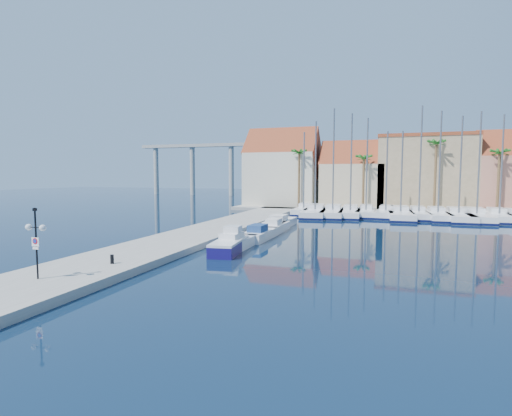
# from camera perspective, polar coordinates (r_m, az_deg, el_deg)

# --- Properties ---
(ground) EXTENTS (260.00, 260.00, 0.00)m
(ground) POSITION_cam_1_polar(r_m,az_deg,el_deg) (23.07, -2.18, -9.97)
(ground) COLOR black
(ground) RESTS_ON ground
(quay_west) EXTENTS (6.00, 77.00, 0.50)m
(quay_west) POSITION_cam_1_polar(r_m,az_deg,el_deg) (38.71, -7.54, -3.58)
(quay_west) COLOR gray
(quay_west) RESTS_ON ground
(shore_north) EXTENTS (54.00, 16.00, 0.50)m
(shore_north) POSITION_cam_1_polar(r_m,az_deg,el_deg) (69.10, 20.29, -0.14)
(shore_north) COLOR gray
(shore_north) RESTS_ON ground
(lamp_post) EXTENTS (1.26, 0.33, 3.70)m
(lamp_post) POSITION_cam_1_polar(r_m,az_deg,el_deg) (23.36, -28.95, -3.07)
(lamp_post) COLOR black
(lamp_post) RESTS_ON quay_west
(bollard) EXTENTS (0.22, 0.22, 0.55)m
(bollard) POSITION_cam_1_polar(r_m,az_deg,el_deg) (25.81, -19.87, -6.89)
(bollard) COLOR black
(bollard) RESTS_ON quay_west
(fishing_boat) EXTENTS (2.43, 5.56, 1.88)m
(fishing_boat) POSITION_cam_1_polar(r_m,az_deg,el_deg) (30.44, -3.76, -5.13)
(fishing_boat) COLOR #150F57
(fishing_boat) RESTS_ON ground
(motorboat_west_0) EXTENTS (1.92, 5.97, 1.40)m
(motorboat_west_0) POSITION_cam_1_polar(r_m,az_deg,el_deg) (31.54, -3.12, -5.00)
(motorboat_west_0) COLOR white
(motorboat_west_0) RESTS_ON ground
(motorboat_west_1) EXTENTS (1.96, 5.92, 1.40)m
(motorboat_west_1) POSITION_cam_1_polar(r_m,az_deg,el_deg) (36.27, 0.49, -3.69)
(motorboat_west_1) COLOR white
(motorboat_west_1) RESTS_ON ground
(motorboat_west_2) EXTENTS (1.85, 5.69, 1.40)m
(motorboat_west_2) POSITION_cam_1_polar(r_m,az_deg,el_deg) (41.07, 2.72, -2.70)
(motorboat_west_2) COLOR white
(motorboat_west_2) RESTS_ON ground
(motorboat_west_3) EXTENTS (2.26, 6.95, 1.40)m
(motorboat_west_3) POSITION_cam_1_polar(r_m,az_deg,el_deg) (44.99, 3.48, -2.04)
(motorboat_west_3) COLOR white
(motorboat_west_3) RESTS_ON ground
(sailboat_0) EXTENTS (2.27, 8.49, 11.95)m
(sailboat_0) POSITION_cam_1_polar(r_m,az_deg,el_deg) (59.26, 6.91, -0.31)
(sailboat_0) COLOR white
(sailboat_0) RESTS_ON ground
(sailboat_1) EXTENTS (4.04, 12.06, 13.13)m
(sailboat_1) POSITION_cam_1_polar(r_m,az_deg,el_deg) (57.05, 8.49, -0.56)
(sailboat_1) COLOR white
(sailboat_1) RESTS_ON ground
(sailboat_2) EXTENTS (3.70, 11.37, 14.81)m
(sailboat_2) POSITION_cam_1_polar(r_m,az_deg,el_deg) (56.92, 10.94, -0.58)
(sailboat_2) COLOR white
(sailboat_2) RESTS_ON ground
(sailboat_3) EXTENTS (3.14, 10.45, 14.06)m
(sailboat_3) POSITION_cam_1_polar(r_m,az_deg,el_deg) (56.85, 13.34, -0.63)
(sailboat_3) COLOR white
(sailboat_3) RESTS_ON ground
(sailboat_4) EXTENTS (2.44, 9.12, 13.54)m
(sailboat_4) POSITION_cam_1_polar(r_m,az_deg,el_deg) (57.92, 15.45, -0.56)
(sailboat_4) COLOR white
(sailboat_4) RESTS_ON ground
(sailboat_5) EXTENTS (3.03, 9.18, 11.63)m
(sailboat_5) POSITION_cam_1_polar(r_m,az_deg,el_deg) (57.63, 18.07, -0.68)
(sailboat_5) COLOR white
(sailboat_5) RESTS_ON ground
(sailboat_6) EXTENTS (3.68, 11.85, 11.50)m
(sailboat_6) POSITION_cam_1_polar(r_m,az_deg,el_deg) (56.69, 19.89, -0.85)
(sailboat_6) COLOR white
(sailboat_6) RESTS_ON ground
(sailboat_7) EXTENTS (3.04, 9.00, 14.73)m
(sailboat_7) POSITION_cam_1_polar(r_m,az_deg,el_deg) (57.26, 22.15, -0.77)
(sailboat_7) COLOR white
(sailboat_7) RESTS_ON ground
(sailboat_8) EXTENTS (3.13, 10.10, 13.91)m
(sailboat_8) POSITION_cam_1_polar(r_m,az_deg,el_deg) (57.22, 24.45, -0.90)
(sailboat_8) COLOR white
(sailboat_8) RESTS_ON ground
(sailboat_9) EXTENTS (3.10, 11.39, 13.14)m
(sailboat_9) POSITION_cam_1_polar(r_m,az_deg,el_deg) (57.44, 26.86, -0.99)
(sailboat_9) COLOR white
(sailboat_9) RESTS_ON ground
(sailboat_10) EXTENTS (3.02, 11.04, 13.61)m
(sailboat_10) POSITION_cam_1_polar(r_m,az_deg,el_deg) (57.76, 28.88, -1.04)
(sailboat_10) COLOR white
(sailboat_10) RESTS_ON ground
(sailboat_11) EXTENTS (2.60, 9.80, 13.21)m
(sailboat_11) POSITION_cam_1_polar(r_m,az_deg,el_deg) (59.05, 31.29, -1.01)
(sailboat_11) COLOR white
(sailboat_11) RESTS_ON ground
(building_0) EXTENTS (12.30, 9.00, 13.50)m
(building_0) POSITION_cam_1_polar(r_m,az_deg,el_deg) (70.17, 3.85, 5.35)
(building_0) COLOR beige
(building_0) RESTS_ON shore_north
(building_1) EXTENTS (10.30, 8.00, 11.00)m
(building_1) POSITION_cam_1_polar(r_m,az_deg,el_deg) (68.10, 13.68, 4.21)
(building_1) COLOR #CBB28F
(building_1) RESTS_ON shore_north
(building_2) EXTENTS (14.20, 10.20, 11.50)m
(building_2) POSITION_cam_1_polar(r_m,az_deg,el_deg) (69.02, 22.94, 4.77)
(building_2) COLOR tan
(building_2) RESTS_ON shore_north
(palm_0) EXTENTS (2.60, 2.60, 10.15)m
(palm_0) POSITION_cam_1_polar(r_m,az_deg,el_deg) (64.45, 6.19, 7.65)
(palm_0) COLOR brown
(palm_0) RESTS_ON shore_north
(palm_1) EXTENTS (2.60, 2.60, 9.15)m
(palm_1) POSITION_cam_1_polar(r_m,az_deg,el_deg) (63.00, 15.16, 6.72)
(palm_1) COLOR brown
(palm_1) RESTS_ON shore_north
(palm_2) EXTENTS (2.60, 2.60, 11.15)m
(palm_2) POSITION_cam_1_polar(r_m,az_deg,el_deg) (63.26, 24.37, 8.15)
(palm_2) COLOR brown
(palm_2) RESTS_ON shore_north
(palm_3) EXTENTS (2.60, 2.60, 9.65)m
(palm_3) POSITION_cam_1_polar(r_m,az_deg,el_deg) (64.45, 31.46, 6.55)
(palm_3) COLOR brown
(palm_3) RESTS_ON shore_north
(viaduct) EXTENTS (48.00, 2.20, 14.45)m
(viaduct) POSITION_cam_1_polar(r_m,az_deg,el_deg) (113.16, -5.95, 7.03)
(viaduct) COLOR #9E9E99
(viaduct) RESTS_ON ground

